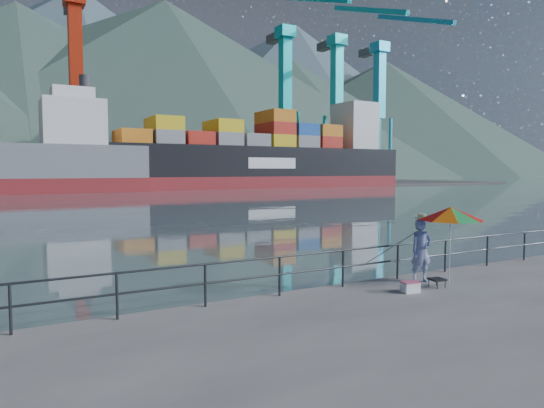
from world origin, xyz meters
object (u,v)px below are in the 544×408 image
Objects in this scene: fisherman at (421,251)px; container_ship at (267,157)px; cooler_bag at (410,287)px; beach_umbrella at (451,214)px.

fisherman is 0.03× the size of container_ship.
fisherman is 4.10× the size of cooler_bag.
fisherman is 0.83× the size of beach_umbrella.
beach_umbrella is 4.96× the size of cooler_bag.
beach_umbrella is 2.39m from cooler_bag.
beach_umbrella is 82.81m from container_ship.
fisherman reaches higher than cooler_bag.
fisherman is at bearing -115.51° from container_ship.
container_ship is at bearing 74.43° from fisherman.
container_ship reaches higher than fisherman.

